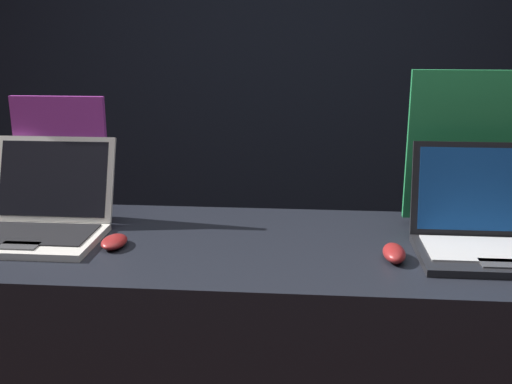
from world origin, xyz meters
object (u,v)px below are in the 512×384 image
Objects in this scene: promo_stand_front at (62,161)px; promo_stand_back at (472,154)px; mouse_back at (394,253)px; mouse_front at (114,242)px; laptop_back at (488,229)px; laptop_front at (41,215)px.

promo_stand_back is at bearing 0.51° from promo_stand_front.
mouse_back is at bearing -130.50° from promo_stand_back.
mouse_front is 0.23× the size of promo_stand_back.
laptop_back is at bearing 2.81° from mouse_front.
laptop_back is at bearing -9.36° from promo_stand_front.
laptop_back reaches higher than mouse_front.
mouse_back is (1.01, -0.29, -0.16)m from promo_stand_front.
laptop_back is 0.27m from promo_stand_back.
mouse_back is (-0.26, -0.08, -0.05)m from laptop_back.
mouse_front is at bearing -177.19° from laptop_back.
promo_stand_front is 0.82× the size of promo_stand_back.
laptop_back is at bearing -1.30° from laptop_front.
laptop_front is 1.29m from promo_stand_back.
promo_stand_back is (0.26, 0.30, 0.21)m from mouse_back.
laptop_back reaches higher than mouse_back.
laptop_front is at bearing 178.70° from laptop_back.
laptop_front is 1.02m from mouse_back.
mouse_front is 0.93× the size of mouse_back.
laptop_front reaches higher than mouse_back.
laptop_back is at bearing 17.92° from mouse_back.
promo_stand_front is (0.00, 0.18, 0.12)m from laptop_front.
laptop_front is 0.96× the size of laptop_back.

